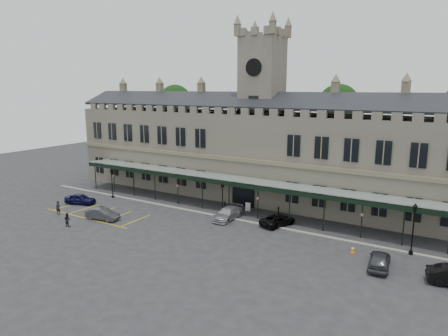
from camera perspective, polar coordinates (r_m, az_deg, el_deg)
The scene contains 22 objects.
ground at distance 44.47m, azimuth -4.06°, elevation -8.92°, with size 140.00×140.00×0.00m, color #27272A.
station_building at distance 56.16m, azimuth 5.25°, elevation 2.18°, with size 60.00×10.36×17.30m.
clock_tower at distance 55.56m, azimuth 5.42°, elevation 8.97°, with size 5.60×5.60×24.80m.
canopy at distance 49.72m, azimuth 0.88°, elevation -3.78°, with size 50.00×4.10×4.30m.
kerb at distance 48.78m, azimuth -0.31°, elevation -6.96°, with size 60.00×0.40×0.12m, color gray.
parking_markings at distance 52.46m, azimuth -17.71°, elevation -6.25°, with size 16.00×6.00×0.01m, color gold, non-canonical shape.
tree_behind_left at distance 74.96m, azimuth -6.96°, elevation 9.32°, with size 6.00×6.00×16.00m.
tree_behind_mid at distance 61.21m, azimuth 16.01°, elevation 8.52°, with size 6.00×6.00×16.00m.
lamp_post_left at distance 58.79m, azimuth -15.73°, elevation -1.64°, with size 0.41×0.41×4.38m.
lamp_post_mid at distance 47.97m, azimuth -0.21°, elevation -4.09°, with size 0.42×0.42×4.40m.
lamp_post_right at distance 41.31m, azimuth 25.46°, elevation -7.28°, with size 0.47×0.47×5.02m.
traffic_cone at distance 40.60m, azimuth 17.92°, elevation -11.01°, with size 0.42×0.42×0.67m.
sign_board at distance 51.03m, azimuth 3.43°, elevation -5.57°, with size 0.65×0.13×1.12m.
bollard_left at distance 52.35m, azimuth 0.13°, elevation -5.25°, with size 0.15×0.15×0.84m, color black.
bollard_right at distance 50.03m, azimuth 7.79°, elevation -6.07°, with size 0.17×0.17×0.98m, color black.
car_left_a at distance 57.28m, azimuth -19.85°, elevation -4.18°, with size 1.66×4.13×1.41m, color black.
car_left_b at distance 49.85m, azimuth -16.96°, elevation -6.30°, with size 1.47×4.21×1.39m, color #36383E.
car_taxi at distance 47.80m, azimuth 0.50°, elevation -6.53°, with size 1.99×4.88×1.42m, color #95989D.
car_van at distance 46.21m, azimuth 7.70°, elevation -7.38°, with size 2.07×4.50×1.25m, color black.
car_right_a at distance 38.05m, azimuth 21.32°, elevation -12.14°, with size 1.72×4.28×1.46m, color #36383E.
person_a at distance 53.52m, azimuth -22.61°, elevation -5.28°, with size 0.64×0.42×1.74m, color black.
person_b at distance 48.73m, azimuth -21.47°, elevation -6.90°, with size 0.77×0.60×1.57m, color black.
Camera 1 is at (24.22, -33.96, 15.42)m, focal length 32.00 mm.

